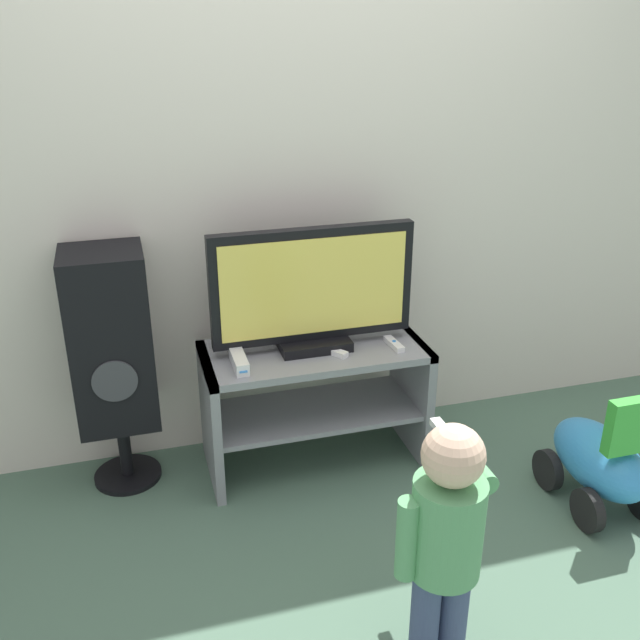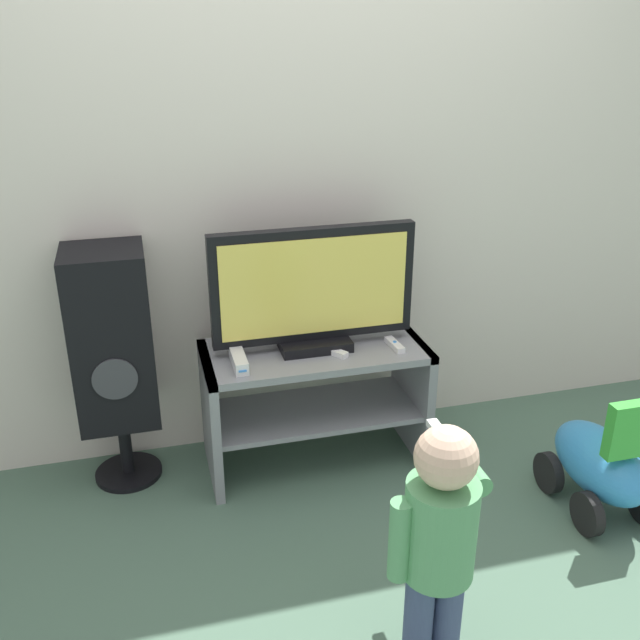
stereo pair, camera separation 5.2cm
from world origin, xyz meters
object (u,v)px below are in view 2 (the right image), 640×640
(remote_secondary, at_px, (333,351))
(ride_on_toy, at_px, (601,463))
(child, at_px, (439,528))
(speaker_tower, at_px, (112,342))
(remote_primary, at_px, (395,345))
(television, at_px, (313,291))
(game_console, at_px, (238,359))

(remote_secondary, relative_size, ride_on_toy, 0.24)
(child, distance_m, speaker_tower, 1.45)
(remote_secondary, relative_size, child, 0.16)
(remote_primary, relative_size, child, 0.17)
(television, distance_m, speaker_tower, 0.80)
(remote_secondary, xyz_separation_m, child, (0.02, -1.01, -0.07))
(television, bearing_deg, remote_primary, -16.11)
(speaker_tower, bearing_deg, remote_secondary, -10.68)
(television, xyz_separation_m, ride_on_toy, (0.97, -0.61, -0.57))
(television, bearing_deg, ride_on_toy, -32.12)
(remote_secondary, bearing_deg, speaker_tower, 169.32)
(television, distance_m, child, 1.13)
(remote_secondary, xyz_separation_m, speaker_tower, (-0.84, 0.16, 0.07))
(ride_on_toy, bearing_deg, child, -151.76)
(remote_secondary, distance_m, speaker_tower, 0.86)
(game_console, distance_m, remote_secondary, 0.38)
(television, relative_size, remote_primary, 6.12)
(remote_primary, relative_size, ride_on_toy, 0.25)
(remote_primary, bearing_deg, speaker_tower, 171.48)
(remote_primary, xyz_separation_m, child, (-0.24, -1.00, -0.07))
(remote_secondary, distance_m, child, 1.01)
(remote_secondary, bearing_deg, television, 124.45)
(remote_secondary, relative_size, speaker_tower, 0.13)
(game_console, xyz_separation_m, child, (0.40, -1.00, -0.09))
(speaker_tower, bearing_deg, television, -5.36)
(remote_primary, bearing_deg, game_console, 179.61)
(game_console, bearing_deg, child, -68.50)
(television, relative_size, speaker_tower, 0.82)
(game_console, bearing_deg, ride_on_toy, -22.06)
(television, distance_m, game_console, 0.40)
(game_console, height_order, remote_primary, game_console)
(speaker_tower, bearing_deg, child, -53.66)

